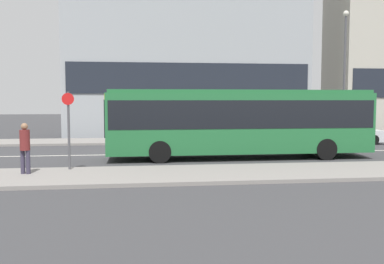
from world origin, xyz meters
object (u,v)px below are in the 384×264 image
Objects in this scene: parked_car_0 at (346,134)px; street_lamp at (345,63)px; bus_stop_sign at (69,124)px; pedestrian_near_stop at (25,145)px; city_bus at (239,119)px.

street_lamp is at bearing 70.07° from parked_car_0.
street_lamp is (15.69, 9.97, 3.22)m from bus_stop_sign.
street_lamp reaches higher than pedestrian_near_stop.
pedestrian_near_stop is at bearing -150.60° from parked_car_0.
bus_stop_sign is at bearing -147.56° from street_lamp.
parked_car_0 is at bearing 29.34° from bus_stop_sign.
pedestrian_near_stop is at bearing -159.34° from city_bus.
pedestrian_near_stop is 0.62× the size of bus_stop_sign.
pedestrian_near_stop is 0.22× the size of street_lamp.
street_lamp is (0.52, 1.45, 4.40)m from parked_car_0.
pedestrian_near_stop is (-16.53, -9.32, 0.52)m from parked_car_0.
bus_stop_sign is at bearing -150.66° from parked_car_0.
bus_stop_sign is at bearing -160.46° from city_bus.
pedestrian_near_stop is 1.71m from bus_stop_sign.
city_bus reaches higher than bus_stop_sign.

